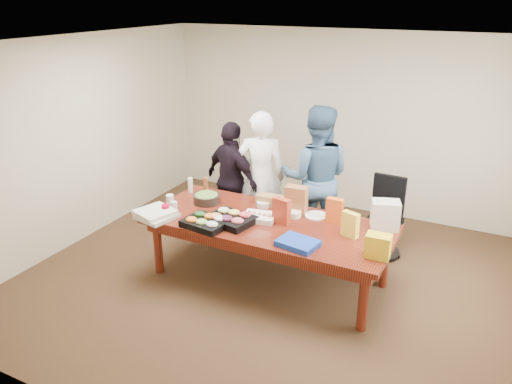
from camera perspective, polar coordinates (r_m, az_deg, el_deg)
The scene contains 36 objects.
floor at distance 6.05m, azimuth 1.40°, elevation -9.92°, with size 5.50×5.00×0.02m, color #47301E.
ceiling at distance 5.17m, azimuth 1.69°, elevation 16.67°, with size 5.50×5.00×0.02m, color white.
wall_back at distance 7.71m, azimuth 9.55°, elevation 7.84°, with size 5.50×0.04×2.70m, color beige.
wall_front at distance 3.57m, azimuth -16.09°, elevation -9.86°, with size 5.50×0.04×2.70m, color beige.
wall_left at distance 7.03m, azimuth -19.31°, elevation 5.54°, with size 0.04×5.00×2.70m, color beige.
conference_table at distance 5.86m, azimuth 1.43°, elevation -6.71°, with size 2.80×1.20×0.75m, color #4C1C0F.
office_chair at distance 6.54m, azimuth 14.29°, elevation -3.11°, with size 0.50×0.50×0.98m, color black.
person_center at distance 6.62m, azimuth 0.53°, elevation 1.69°, with size 0.65×0.43×1.79m, color white.
person_right at distance 6.49m, azimuth 6.83°, elevation 1.62°, with size 0.92×0.72×1.90m, color #385A7B.
person_left at distance 6.78m, azimuth -2.74°, elevation 1.37°, with size 0.94×0.39×1.61m, color black.
veggie_tray at distance 5.60m, azimuth -5.74°, elevation -3.53°, with size 0.48×0.38×0.07m, color black.
fruit_tray at distance 5.66m, azimuth -2.92°, elevation -3.15°, with size 0.51×0.40×0.08m, color black.
sheet_cake at distance 5.72m, azimuth 0.40°, elevation -2.87°, with size 0.36×0.27×0.06m, color white.
salad_bowl at distance 6.20m, azimuth -5.66°, elevation -0.75°, with size 0.33×0.33×0.11m, color black.
chip_bag_blue at distance 5.17m, azimuth 4.79°, elevation -5.83°, with size 0.40×0.30×0.06m, color #173AAB.
chip_bag_red at distance 5.60m, azimuth 2.92°, elevation -2.18°, with size 0.21×0.08×0.30m, color #A8341C.
chip_bag_yellow at distance 5.39m, azimuth 10.70°, elevation -3.67°, with size 0.19×0.07×0.28m, color yellow.
chip_bag_orange at distance 5.67m, azimuth 8.96°, elevation -2.13°, with size 0.19×0.08×0.29m, color orange.
mayo_jar at distance 5.98m, azimuth 2.98°, elevation -1.33°, with size 0.09×0.09×0.15m, color silver.
mustard_bottle at distance 5.94m, azimuth 3.77°, elevation -1.33°, with size 0.06×0.06×0.18m, color #E0A905.
dressing_bottle at distance 6.51m, azimuth -5.76°, elevation 0.81°, with size 0.07×0.07×0.20m, color brown.
ranch_bottle at distance 6.53m, azimuth -7.49°, elevation 0.78°, with size 0.07×0.07×0.20m, color silver.
banana_bunch at distance 5.75m, azimuth 9.84°, elevation -3.07°, with size 0.21×0.12×0.07m, color yellow.
bread_loaf at distance 6.09m, azimuth 1.59°, elevation -0.96°, with size 0.33×0.14×0.13m, color olive.
kraft_bag at distance 5.88m, azimuth 4.59°, elevation -0.86°, with size 0.25×0.14×0.33m, color #9C5A30.
red_cup at distance 5.93m, azimuth -10.26°, elevation -2.02°, with size 0.09×0.09×0.12m, color #AD0024.
clear_cup_a at distance 6.03m, azimuth -9.32°, elevation -1.60°, with size 0.08×0.08×0.11m, color silver.
clear_cup_b at distance 6.22m, azimuth -9.78°, elevation -0.85°, with size 0.09×0.09×0.12m, color white.
pizza_box_lower at distance 5.88m, azimuth -11.22°, elevation -2.72°, with size 0.39×0.39×0.04m, color silver.
pizza_box_upper at distance 5.88m, azimuth -11.45°, elevation -2.26°, with size 0.39×0.39×0.04m, color silver.
plate_a at distance 5.82m, azimuth 9.46°, elevation -3.05°, with size 0.25×0.25×0.01m, color white.
plate_b at distance 5.86m, azimuth 6.88°, elevation -2.69°, with size 0.26×0.26×0.02m, color white.
dip_bowl_a at distance 5.82m, azimuth 4.38°, elevation -2.52°, with size 0.16×0.16×0.07m, color silver.
dip_bowl_b at distance 6.07m, azimuth 0.84°, elevation -1.40°, with size 0.16×0.16×0.06m, color silver.
grocery_bag_white at distance 5.65m, azimuth 14.51°, elevation -2.54°, with size 0.30×0.21×0.32m, color beige.
grocery_bag_yellow at distance 5.05m, azimuth 13.73°, elevation -6.00°, with size 0.24×0.17×0.24m, color yellow.
Camera 1 is at (2.18, -4.66, 3.18)m, focal length 35.10 mm.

